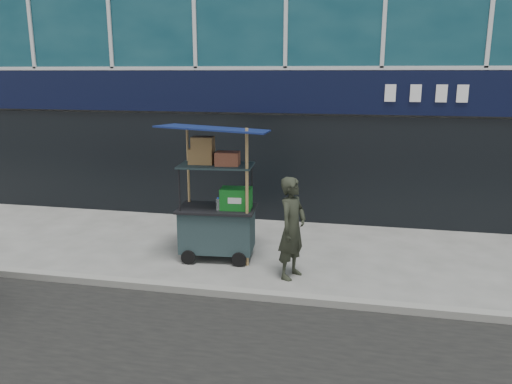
# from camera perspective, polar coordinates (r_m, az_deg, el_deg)

# --- Properties ---
(ground) EXTENTS (80.00, 80.00, 0.00)m
(ground) POSITION_cam_1_polar(r_m,az_deg,el_deg) (7.89, -1.25, -11.34)
(ground) COLOR #60605C
(ground) RESTS_ON ground
(curb) EXTENTS (80.00, 0.18, 0.12)m
(curb) POSITION_cam_1_polar(r_m,az_deg,el_deg) (7.69, -1.59, -11.55)
(curb) COLOR gray
(curb) RESTS_ON ground
(vendor_cart) EXTENTS (1.93, 1.44, 2.47)m
(vendor_cart) POSITION_cam_1_polar(r_m,az_deg,el_deg) (9.00, -4.36, -2.31)
(vendor_cart) COLOR #1B2F2F
(vendor_cart) RESTS_ON ground
(vendor_man) EXTENTS (0.61, 0.73, 1.69)m
(vendor_man) POSITION_cam_1_polar(r_m,az_deg,el_deg) (8.16, 4.16, -4.13)
(vendor_man) COLOR black
(vendor_man) RESTS_ON ground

